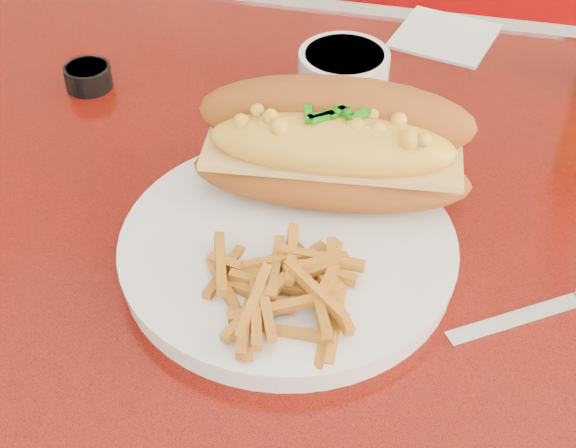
% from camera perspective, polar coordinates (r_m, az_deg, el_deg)
% --- Properties ---
extents(diner_table, '(1.23, 0.83, 0.77)m').
position_cam_1_polar(diner_table, '(0.85, 8.07, -8.44)').
color(diner_table, '#B5180B').
rests_on(diner_table, ground).
extents(booth_bench_far, '(1.20, 0.51, 0.90)m').
position_cam_1_polar(booth_bench_far, '(1.67, 10.49, 5.84)').
color(booth_bench_far, '#940909').
rests_on(booth_bench_far, ground).
extents(dinner_plate, '(0.33, 0.33, 0.02)m').
position_cam_1_polar(dinner_plate, '(0.69, 0.00, -1.75)').
color(dinner_plate, silver).
rests_on(dinner_plate, diner_table).
extents(mac_hoagie, '(0.26, 0.14, 0.11)m').
position_cam_1_polar(mac_hoagie, '(0.71, 3.22, 5.59)').
color(mac_hoagie, '#984E18').
rests_on(mac_hoagie, dinner_plate).
extents(fries_pile, '(0.14, 0.13, 0.03)m').
position_cam_1_polar(fries_pile, '(0.62, -0.56, -4.78)').
color(fries_pile, orange).
rests_on(fries_pile, dinner_plate).
extents(fork, '(0.06, 0.16, 0.00)m').
position_cam_1_polar(fork, '(0.68, 5.69, -1.30)').
color(fork, silver).
rests_on(fork, dinner_plate).
extents(gravy_ramekin, '(0.13, 0.13, 0.05)m').
position_cam_1_polar(gravy_ramekin, '(0.88, 3.97, 10.58)').
color(gravy_ramekin, silver).
rests_on(gravy_ramekin, diner_table).
extents(sauce_cup_left, '(0.06, 0.06, 0.03)m').
position_cam_1_polar(sauce_cup_left, '(0.93, -14.03, 10.19)').
color(sauce_cup_left, black).
rests_on(sauce_cup_left, diner_table).
extents(knife, '(0.17, 0.12, 0.01)m').
position_cam_1_polar(knife, '(0.70, 19.39, -5.25)').
color(knife, silver).
rests_on(knife, diner_table).
extents(paper_napkin, '(0.14, 0.14, 0.00)m').
position_cam_1_polar(paper_napkin, '(1.02, 11.08, 12.98)').
color(paper_napkin, silver).
rests_on(paper_napkin, diner_table).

